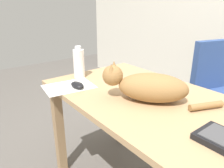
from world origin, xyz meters
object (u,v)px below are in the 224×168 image
Objects in this scene: cat at (148,86)px; office_chair at (218,109)px; spray_bottle at (79,63)px; computer_mouse at (77,85)px.

office_chair is at bearing 89.93° from cat.
spray_bottle reaches higher than cat.
cat is 4.53× the size of computer_mouse.
cat is 0.56m from spray_bottle.
cat is at bearing -90.07° from office_chair.
spray_bottle is at bearing 146.23° from computer_mouse.
spray_bottle is (-0.17, 0.11, 0.08)m from computer_mouse.
office_chair is 4.39× the size of spray_bottle.
cat reaches higher than computer_mouse.
cat is 2.29× the size of spray_bottle.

